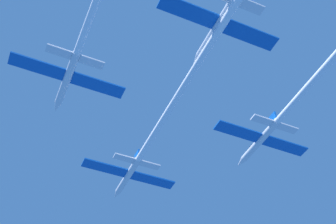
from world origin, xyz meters
name	(u,v)px	position (x,y,z in m)	size (l,w,h in m)	color
jet_lead	(174,103)	(-0.54, -21.20, -0.71)	(18.76, 70.42, 3.11)	silver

